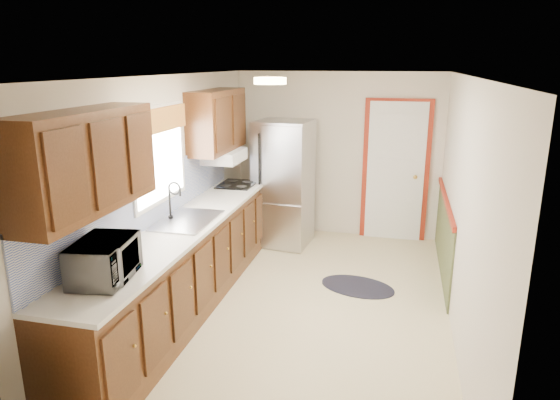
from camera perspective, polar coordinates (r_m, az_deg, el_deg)
The scene contains 8 objects.
room_shell at distance 5.01m, azimuth 2.84°, elevation 0.12°, with size 3.20×5.20×2.52m.
kitchen_run at distance 5.23m, azimuth -11.29°, elevation -3.98°, with size 0.63×4.00×2.20m.
back_wall_trim at distance 7.14m, azimuth 14.10°, elevation 1.79°, with size 1.12×2.30×2.08m.
ceiling_fixture at distance 4.70m, azimuth -1.14°, elevation 13.47°, with size 0.30×0.30×0.06m, color #FFD88C.
microwave at distance 3.97m, azimuth -19.50°, elevation -6.04°, with size 0.56×0.31×0.38m, color white.
refrigerator at distance 7.00m, azimuth 0.42°, elevation 1.91°, with size 0.79×0.77×1.76m.
rug at distance 5.95m, azimuth 8.85°, elevation -9.74°, with size 0.87×0.56×0.01m, color black.
cooktop at distance 6.68m, azimuth -4.94°, elevation 1.79°, with size 0.45×0.54×0.02m, color black.
Camera 1 is at (0.91, -4.74, 2.53)m, focal length 32.00 mm.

